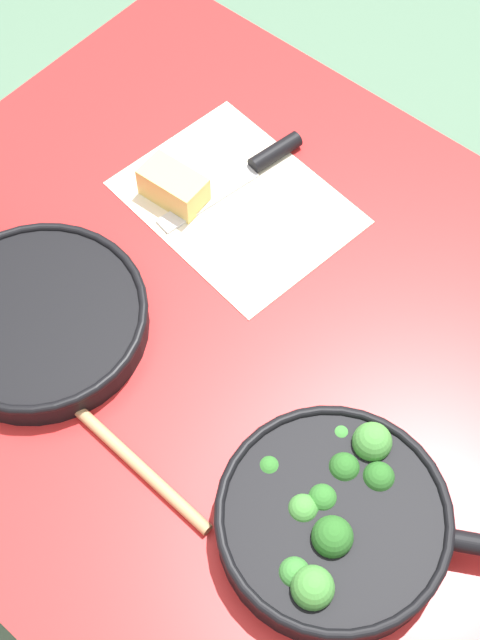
% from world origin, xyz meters
% --- Properties ---
extents(ground_plane, '(14.00, 14.00, 0.00)m').
position_xyz_m(ground_plane, '(0.00, 0.00, 0.00)').
color(ground_plane, '#51755B').
extents(dining_table_red, '(1.09, 0.91, 0.73)m').
position_xyz_m(dining_table_red, '(0.00, 0.00, 0.64)').
color(dining_table_red, red).
rests_on(dining_table_red, ground_plane).
extents(skillet_broccoli, '(0.39, 0.29, 0.08)m').
position_xyz_m(skillet_broccoli, '(0.25, -0.13, 0.76)').
color(skillet_broccoli, black).
rests_on(skillet_broccoli, dining_table_red).
extents(skillet_eggs, '(0.42, 0.28, 0.04)m').
position_xyz_m(skillet_eggs, '(-0.20, -0.17, 0.75)').
color(skillet_eggs, black).
rests_on(skillet_eggs, dining_table_red).
extents(wooden_spoon, '(0.34, 0.04, 0.02)m').
position_xyz_m(wooden_spoon, '(-0.06, -0.22, 0.74)').
color(wooden_spoon, tan).
rests_on(wooden_spoon, dining_table_red).
extents(parchment_sheet, '(0.34, 0.28, 0.00)m').
position_xyz_m(parchment_sheet, '(-0.14, 0.15, 0.73)').
color(parchment_sheet, beige).
rests_on(parchment_sheet, dining_table_red).
extents(grater_knife, '(0.07, 0.25, 0.02)m').
position_xyz_m(grater_knife, '(-0.16, 0.21, 0.74)').
color(grater_knife, silver).
rests_on(grater_knife, dining_table_red).
extents(cheese_block, '(0.10, 0.06, 0.05)m').
position_xyz_m(cheese_block, '(-0.21, 0.10, 0.75)').
color(cheese_block, '#EACC66').
rests_on(cheese_block, dining_table_red).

